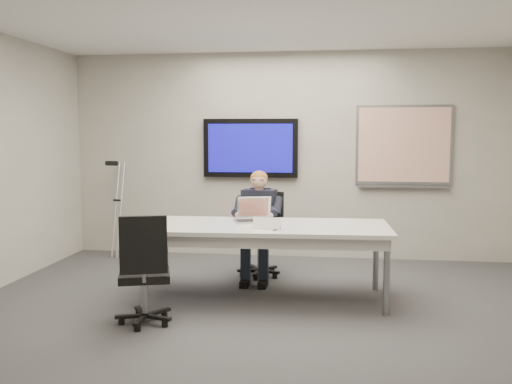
# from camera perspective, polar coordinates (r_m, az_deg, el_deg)

# --- Properties ---
(floor) EXTENTS (6.00, 6.00, 0.02)m
(floor) POSITION_cam_1_polar(r_m,az_deg,el_deg) (5.13, 0.15, -13.51)
(floor) COLOR #373739
(floor) RESTS_ON ground
(ceiling) EXTENTS (6.00, 6.00, 0.02)m
(ceiling) POSITION_cam_1_polar(r_m,az_deg,el_deg) (4.96, 0.15, 18.67)
(ceiling) COLOR white
(ceiling) RESTS_ON wall_back
(wall_back) EXTENTS (6.00, 0.02, 2.80)m
(wall_back) POSITION_cam_1_polar(r_m,az_deg,el_deg) (7.82, 3.13, 3.67)
(wall_back) COLOR #9F9B90
(wall_back) RESTS_ON ground
(wall_front) EXTENTS (6.00, 0.02, 2.80)m
(wall_front) POSITION_cam_1_polar(r_m,az_deg,el_deg) (1.93, -12.02, -3.33)
(wall_front) COLOR #9F9B90
(wall_front) RESTS_ON ground
(conference_table) EXTENTS (2.55, 1.15, 0.77)m
(conference_table) POSITION_cam_1_polar(r_m,az_deg,el_deg) (5.85, 0.99, -4.15)
(conference_table) COLOR silver
(conference_table) RESTS_ON ground
(tv_display) EXTENTS (1.30, 0.09, 0.80)m
(tv_display) POSITION_cam_1_polar(r_m,az_deg,el_deg) (7.83, -0.56, 4.41)
(tv_display) COLOR black
(tv_display) RESTS_ON wall_back
(whiteboard) EXTENTS (1.25, 0.08, 1.10)m
(whiteboard) POSITION_cam_1_polar(r_m,az_deg,el_deg) (7.81, 14.56, 4.45)
(whiteboard) COLOR gray
(whiteboard) RESTS_ON wall_back
(office_chair_far) EXTENTS (0.63, 0.63, 1.00)m
(office_chair_far) POSITION_cam_1_polar(r_m,az_deg,el_deg) (6.86, 0.54, -5.78)
(office_chair_far) COLOR black
(office_chair_far) RESTS_ON ground
(office_chair_near) EXTENTS (0.60, 0.60, 1.01)m
(office_chair_near) POSITION_cam_1_polar(r_m,az_deg,el_deg) (5.22, -11.07, -9.65)
(office_chair_near) COLOR black
(office_chair_near) RESTS_ON ground
(seated_person) EXTENTS (0.41, 0.71, 1.27)m
(seated_person) POSITION_cam_1_polar(r_m,az_deg,el_deg) (6.60, 0.13, -4.50)
(seated_person) COLOR #1E2332
(seated_person) RESTS_ON office_chair_far
(crutch) EXTENTS (0.48, 0.82, 1.43)m
(crutch) POSITION_cam_1_polar(r_m,az_deg,el_deg) (8.16, -13.62, -1.46)
(crutch) COLOR #B0B2B8
(crutch) RESTS_ON ground
(laptop) EXTENTS (0.42, 0.43, 0.26)m
(laptop) POSITION_cam_1_polar(r_m,az_deg,el_deg) (6.06, -0.33, -2.34)
(laptop) COLOR #B3B3B5
(laptop) RESTS_ON conference_table
(name_tent) EXTENTS (0.29, 0.13, 0.11)m
(name_tent) POSITION_cam_1_polar(r_m,az_deg,el_deg) (5.59, 1.08, -3.12)
(name_tent) COLOR white
(name_tent) RESTS_ON conference_table
(pen) EXTENTS (0.07, 0.13, 0.01)m
(pen) POSITION_cam_1_polar(r_m,az_deg,el_deg) (5.52, 2.08, -3.76)
(pen) COLOR black
(pen) RESTS_ON conference_table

